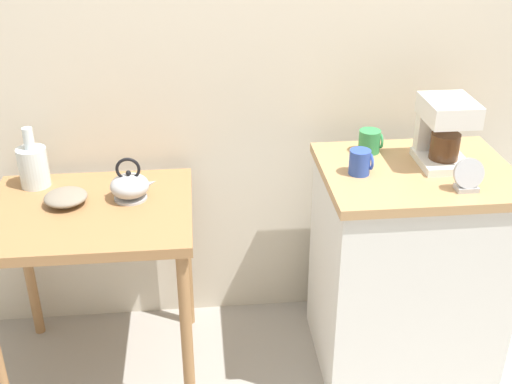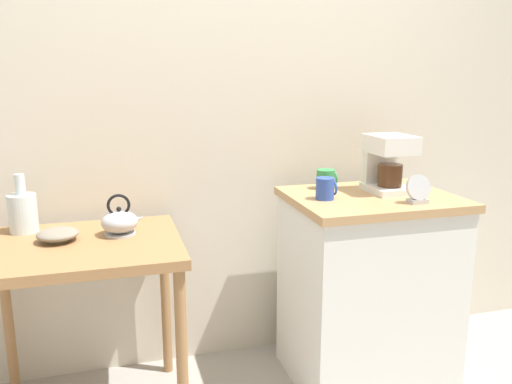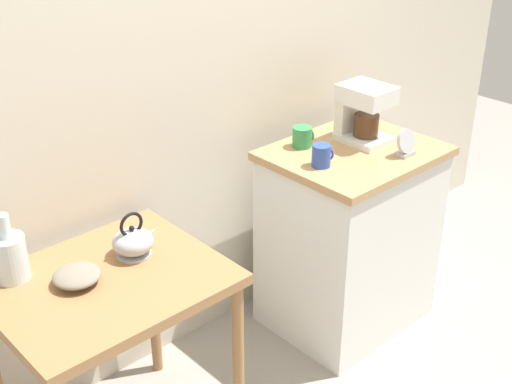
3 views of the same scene
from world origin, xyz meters
The scene contains 10 objects.
back_wall centered at (0.10, 0.41, 1.40)m, with size 4.40×0.10×2.80m, color beige.
wooden_table centered at (-0.67, -0.02, 0.67)m, with size 0.77×0.63×0.78m.
kitchen_counter centered at (0.57, -0.05, 0.45)m, with size 0.73×0.59×0.90m.
bowl_stoneware centered at (-0.76, 0.02, 0.81)m, with size 0.16×0.16×0.05m.
teakettle centered at (-0.52, 0.04, 0.83)m, with size 0.18×0.15×0.17m.
glass_carafe_vase centered at (-0.90, 0.20, 0.87)m, with size 0.12×0.12×0.25m.
coffee_maker centered at (0.67, 0.01, 1.04)m, with size 0.18×0.22×0.26m.
mug_tall_green centered at (0.43, 0.13, 0.94)m, with size 0.09×0.09×0.09m.
mug_blue centered at (0.34, -0.06, 0.94)m, with size 0.09×0.08×0.09m.
table_clock centered at (0.68, -0.24, 0.95)m, with size 0.11×0.05×0.12m.
Camera 2 is at (-0.55, -2.07, 1.42)m, focal length 36.45 mm.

